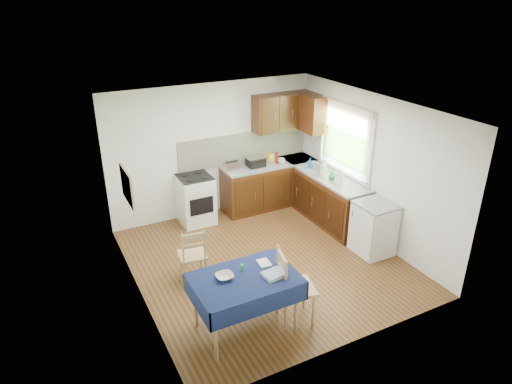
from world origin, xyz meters
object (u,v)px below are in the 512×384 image
dish_rack (318,170)px  toaster (232,167)px  chair_far (193,254)px  chair_near (292,285)px  sandwich_press (256,162)px  dining_table (245,285)px  kettle (339,176)px

dish_rack → toaster: bearing=145.6°
chair_far → toaster: size_ratio=3.22×
chair_near → sandwich_press: size_ratio=3.27×
toaster → dining_table: bearing=-133.4°
chair_far → chair_near: bearing=128.0°
chair_near → toaster: (0.59, 3.13, 0.44)m
dining_table → sandwich_press: sandwich_press is taller
toaster → kettle: kettle is taller
sandwich_press → dish_rack: size_ratio=0.84×
dining_table → chair_near: chair_near is taller
chair_near → kettle: kettle is taller
toaster → sandwich_press: bearing=-17.6°
dish_rack → kettle: kettle is taller
sandwich_press → kettle: kettle is taller
dining_table → dish_rack: dish_rack is taller
sandwich_press → kettle: size_ratio=1.27×
chair_far → chair_near: size_ratio=0.85×
dining_table → kettle: size_ratio=5.13×
chair_far → toaster: toaster is taller
chair_near → kettle: (2.05, 1.81, 0.46)m
dining_table → sandwich_press: 3.52m
kettle → dining_table: bearing=-147.6°
toaster → sandwich_press: size_ratio=0.86×
dining_table → sandwich_press: (1.72, 3.05, 0.31)m
chair_far → toaster: (1.42, 1.71, 0.53)m
dining_table → chair_far: (-0.22, 1.30, -0.21)m
chair_far → dish_rack: bearing=-153.5°
dining_table → sandwich_press: bearing=51.3°
chair_far → chair_near: 1.65m
dining_table → kettle: (2.66, 1.69, 0.33)m
chair_far → sandwich_press: bearing=-130.3°
chair_far → chair_near: (0.83, -1.42, 0.09)m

